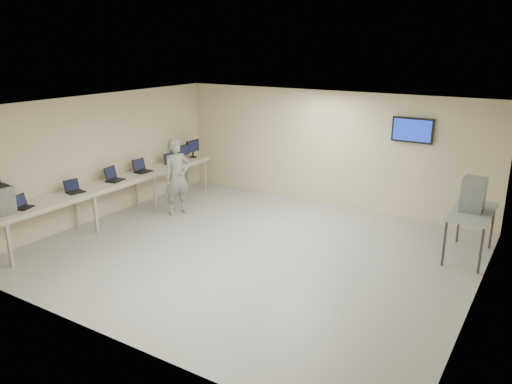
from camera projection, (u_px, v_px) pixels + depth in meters
The scene contains 12 objects.
room at pixel (253, 181), 9.29m from camera, with size 8.01×7.01×2.81m.
workbench at pixel (117, 184), 11.25m from camera, with size 0.76×6.00×0.90m.
laptop_0 at pixel (23, 204), 9.36m from camera, with size 0.35×0.37×0.25m.
laptop_1 at pixel (74, 189), 10.32m from camera, with size 0.34×0.38×0.27m.
laptop_2 at pixel (113, 177), 11.20m from camera, with size 0.39×0.44×0.31m.
laptop_3 at pixel (141, 169), 11.95m from camera, with size 0.33×0.40×0.30m.
laptop_4 at pixel (171, 161), 12.75m from camera, with size 0.29×0.35×0.26m.
monitor_near at pixel (183, 151), 13.08m from camera, with size 0.18×0.41×0.40m.
monitor_far at pixel (193, 147), 13.38m from camera, with size 0.21×0.47×0.47m.
soldier at pixel (177, 177), 11.54m from camera, with size 0.65×0.43×1.79m, color slate.
side_table at pixel (472, 215), 9.19m from camera, with size 0.71×1.52×0.91m.
storage_bins at pixel (473, 195), 9.09m from camera, with size 0.39×0.44×0.62m.
Camera 1 is at (4.82, -7.51, 3.90)m, focal length 35.00 mm.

